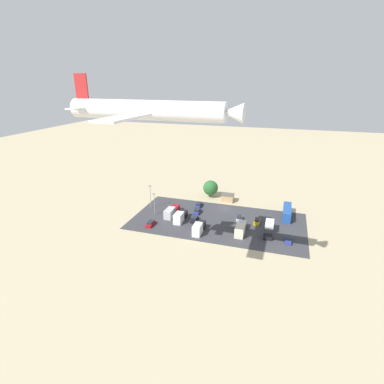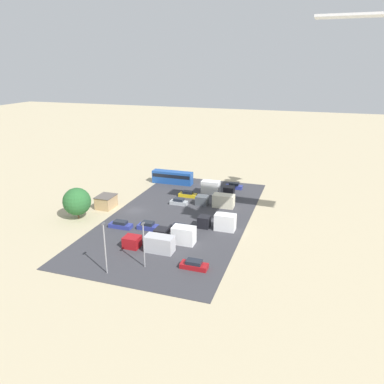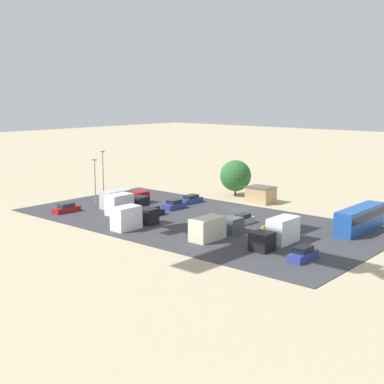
# 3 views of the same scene
# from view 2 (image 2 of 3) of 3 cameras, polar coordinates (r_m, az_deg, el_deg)

# --- Properties ---
(ground_plane) EXTENTS (400.00, 400.00, 0.00)m
(ground_plane) POSITION_cam_2_polar(r_m,az_deg,el_deg) (84.59, -8.72, -2.86)
(ground_plane) COLOR tan
(parking_lot_surface) EXTENTS (55.38, 28.80, 0.08)m
(parking_lot_surface) POSITION_cam_2_polar(r_m,az_deg,el_deg) (80.51, -1.79, -3.77)
(parking_lot_surface) COLOR #38383D
(parking_lot_surface) RESTS_ON ground
(shed_building) EXTENTS (4.61, 3.79, 2.87)m
(shed_building) POSITION_cam_2_polar(r_m,az_deg,el_deg) (87.17, -12.95, -1.45)
(shed_building) COLOR tan
(shed_building) RESTS_ON ground
(bus) EXTENTS (2.57, 11.13, 3.38)m
(bus) POSITION_cam_2_polar(r_m,az_deg,el_deg) (102.10, -2.99, 2.32)
(bus) COLOR #1E4C9E
(bus) RESTS_ON ground
(parked_car_0) EXTENTS (1.85, 4.19, 1.49)m
(parked_car_0) POSITION_cam_2_polar(r_m,az_deg,el_deg) (73.34, -2.04, -5.57)
(parked_car_0) COLOR black
(parked_car_0) RESTS_ON ground
(parked_car_1) EXTENTS (1.85, 4.44, 1.42)m
(parked_car_1) POSITION_cam_2_polar(r_m,az_deg,el_deg) (60.96, 0.32, -11.05)
(parked_car_1) COLOR maroon
(parked_car_1) RESTS_ON ground
(parked_car_2) EXTENTS (1.76, 4.41, 1.44)m
(parked_car_2) POSITION_cam_2_polar(r_m,az_deg,el_deg) (91.96, -0.64, -0.37)
(parked_car_2) COLOR gold
(parked_car_2) RESTS_ON ground
(parked_car_3) EXTENTS (1.93, 4.06, 1.54)m
(parked_car_3) POSITION_cam_2_polar(r_m,az_deg,el_deg) (74.81, -6.74, -5.17)
(parked_car_3) COLOR navy
(parked_car_3) RESTS_ON ground
(parked_car_4) EXTENTS (1.72, 4.37, 1.60)m
(parked_car_4) POSITION_cam_2_polar(r_m,az_deg,el_deg) (98.53, 6.41, 0.89)
(parked_car_4) COLOR navy
(parked_car_4) RESTS_ON ground
(parked_car_5) EXTENTS (1.79, 4.68, 1.44)m
(parked_car_5) POSITION_cam_2_polar(r_m,az_deg,el_deg) (76.28, -10.82, -4.93)
(parked_car_5) COLOR navy
(parked_car_5) RESTS_ON ground
(parked_car_6) EXTENTS (1.70, 4.06, 1.47)m
(parked_car_6) POSITION_cam_2_polar(r_m,az_deg,el_deg) (87.00, -2.02, -1.52)
(parked_car_6) COLOR #ADB2B7
(parked_car_6) RESTS_ON ground
(parked_truck_0) EXTENTS (2.33, 7.46, 3.28)m
(parked_truck_0) POSITION_cam_2_polar(r_m,az_deg,el_deg) (74.13, 4.15, -4.59)
(parked_truck_0) COLOR black
(parked_truck_0) RESTS_ON ground
(parked_truck_1) EXTENTS (2.51, 9.26, 2.92)m
(parked_truck_1) POSITION_cam_2_polar(r_m,az_deg,el_deg) (66.37, -6.17, -7.78)
(parked_truck_1) COLOR maroon
(parked_truck_1) RESTS_ON ground
(parked_truck_2) EXTENTS (2.45, 7.61, 3.23)m
(parked_truck_2) POSITION_cam_2_polar(r_m,az_deg,el_deg) (68.73, -2.25, -6.55)
(parked_truck_2) COLOR black
(parked_truck_2) RESTS_ON ground
(parked_truck_3) EXTENTS (2.57, 8.86, 2.97)m
(parked_truck_3) POSITION_cam_2_polar(r_m,az_deg,el_deg) (85.83, 3.89, -1.32)
(parked_truck_3) COLOR #4C5156
(parked_truck_3) RESTS_ON ground
(parked_truck_4) EXTENTS (2.45, 8.28, 3.27)m
(parked_truck_4) POSITION_cam_2_polar(r_m,az_deg,el_deg) (93.79, 3.64, 0.57)
(parked_truck_4) COLOR black
(parked_truck_4) RESTS_ON ground
(tree_near_shed) EXTENTS (5.83, 5.83, 6.73)m
(tree_near_shed) POSITION_cam_2_polar(r_m,az_deg,el_deg) (81.94, -17.14, -1.40)
(tree_near_shed) COLOR brown
(tree_near_shed) RESTS_ON ground
(light_pole_lot_centre) EXTENTS (0.90, 0.28, 8.53)m
(light_pole_lot_centre) POSITION_cam_2_polar(r_m,az_deg,el_deg) (59.18, -13.12, -8.06)
(light_pole_lot_centre) COLOR gray
(light_pole_lot_centre) RESTS_ON ground
(light_pole_lot_edge) EXTENTS (0.90, 0.28, 7.72)m
(light_pole_lot_edge) POSITION_cam_2_polar(r_m,az_deg,el_deg) (60.06, -7.36, -7.71)
(light_pole_lot_edge) COLOR gray
(light_pole_lot_edge) RESTS_ON ground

